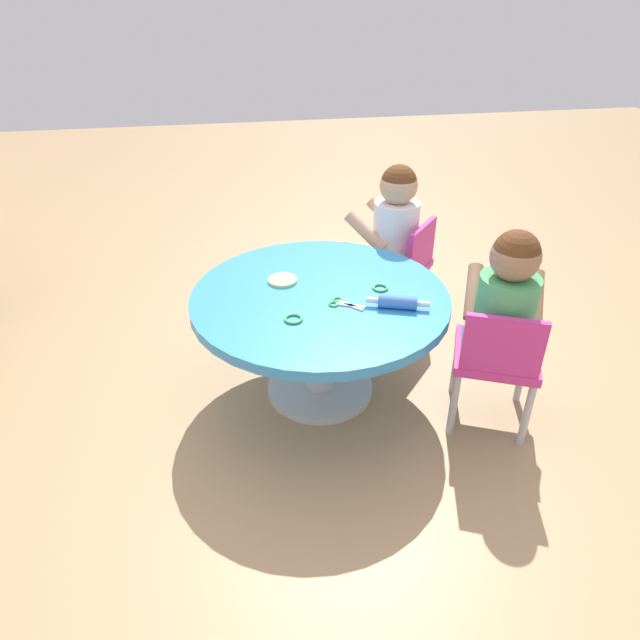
# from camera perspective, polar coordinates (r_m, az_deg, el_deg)

# --- Properties ---
(ground_plane) EXTENTS (10.00, 10.00, 0.00)m
(ground_plane) POSITION_cam_1_polar(r_m,az_deg,el_deg) (2.41, -0.00, -7.08)
(ground_plane) COLOR tan
(craft_table) EXTENTS (0.99, 0.99, 0.47)m
(craft_table) POSITION_cam_1_polar(r_m,az_deg,el_deg) (2.20, -0.00, 0.42)
(craft_table) COLOR silver
(craft_table) RESTS_ON ground
(child_chair_left) EXTENTS (0.39, 0.39, 0.54)m
(child_chair_left) POSITION_cam_1_polar(r_m,az_deg,el_deg) (2.17, 17.36, -3.66)
(child_chair_left) COLOR #B7B7BC
(child_chair_left) RESTS_ON ground
(seated_child_left) EXTENTS (0.42, 0.38, 0.51)m
(seated_child_left) POSITION_cam_1_polar(r_m,az_deg,el_deg) (2.09, 18.32, 2.04)
(seated_child_left) COLOR #3F4772
(seated_child_left) RESTS_ON ground
(child_chair_right) EXTENTS (0.42, 0.42, 0.54)m
(child_chair_right) POSITION_cam_1_polar(r_m,az_deg,el_deg) (2.74, 8.00, 5.38)
(child_chair_right) COLOR #B7B7BC
(child_chair_right) RESTS_ON ground
(seated_child_right) EXTENTS (0.43, 0.44, 0.51)m
(seated_child_right) POSITION_cam_1_polar(r_m,az_deg,el_deg) (2.66, 7.57, 9.95)
(seated_child_right) COLOR #3F4772
(seated_child_right) RESTS_ON ground
(rolling_pin) EXTENTS (0.09, 0.22, 0.05)m
(rolling_pin) POSITION_cam_1_polar(r_m,az_deg,el_deg) (2.06, 7.83, 1.81)
(rolling_pin) COLOR #3F72CC
(rolling_pin) RESTS_ON craft_table
(craft_scissors) EXTENTS (0.12, 0.14, 0.01)m
(craft_scissors) POSITION_cam_1_polar(r_m,az_deg,el_deg) (2.08, 2.25, 1.66)
(craft_scissors) COLOR silver
(craft_scissors) RESTS_ON craft_table
(playdough_blob_0) EXTENTS (0.12, 0.12, 0.01)m
(playdough_blob_0) POSITION_cam_1_polar(r_m,az_deg,el_deg) (2.24, -3.80, 4.03)
(playdough_blob_0) COLOR #B2E58C
(playdough_blob_0) RESTS_ON craft_table
(cookie_cutter_0) EXTENTS (0.06, 0.06, 0.01)m
(cookie_cutter_0) POSITION_cam_1_polar(r_m,az_deg,el_deg) (2.19, 6.12, 3.21)
(cookie_cutter_0) COLOR #4CB259
(cookie_cutter_0) RESTS_ON craft_table
(cookie_cutter_1) EXTENTS (0.07, 0.07, 0.01)m
(cookie_cutter_1) POSITION_cam_1_polar(r_m,az_deg,el_deg) (1.98, -2.70, 0.12)
(cookie_cutter_1) COLOR #4CB259
(cookie_cutter_1) RESTS_ON craft_table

